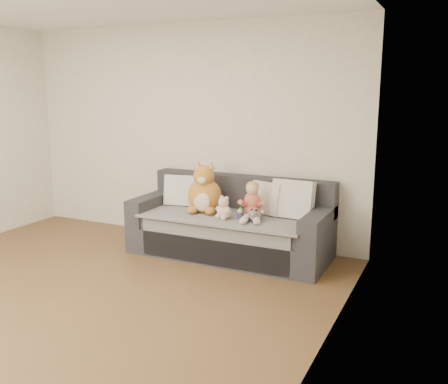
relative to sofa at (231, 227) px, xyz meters
name	(u,v)px	position (x,y,z in m)	size (l,w,h in m)	color
room_shell	(68,152)	(-0.80, -1.64, 0.99)	(5.00, 5.00, 5.00)	brown
sofa	(231,227)	(0.00, 0.00, 0.00)	(2.20, 0.94, 0.85)	#2B2B30
cushion_left	(181,190)	(-0.70, 0.11, 0.34)	(0.42, 0.25, 0.37)	beige
cushion_right_back	(268,198)	(0.37, 0.15, 0.34)	(0.42, 0.31, 0.37)	beige
cushion_right_front	(293,199)	(0.68, 0.10, 0.37)	(0.46, 0.23, 0.42)	beige
toddler	(252,203)	(0.30, -0.12, 0.33)	(0.28, 0.42, 0.41)	#CB5E47
plush_cat	(205,193)	(-0.30, -0.06, 0.38)	(0.48, 0.45, 0.60)	#B56928
teddy_bear	(224,210)	(0.03, -0.26, 0.27)	(0.19, 0.16, 0.26)	beige
plush_cow	(255,216)	(0.38, -0.22, 0.23)	(0.12, 0.19, 0.15)	white
sippy_cup	(241,213)	(0.19, -0.19, 0.23)	(0.12, 0.08, 0.13)	#4A328A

